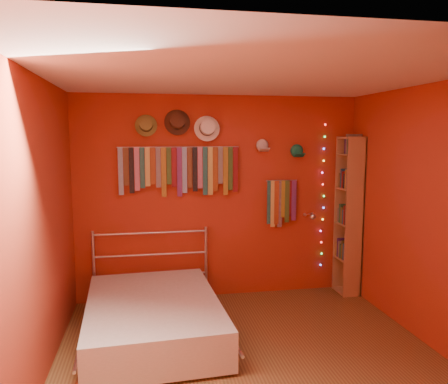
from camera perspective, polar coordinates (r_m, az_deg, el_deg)
ground at (r=4.16m, az=3.83°, el=-21.55°), size 3.50×3.50×0.00m
back_wall at (r=5.41m, az=-0.59°, el=-0.72°), size 3.50×0.02×2.50m
right_wall at (r=4.48m, az=26.28°, el=-3.16°), size 0.02×3.50×2.50m
left_wall at (r=3.70m, az=-23.37°, el=-5.06°), size 0.02×3.50×2.50m
ceiling at (r=3.67m, az=4.17°, el=15.03°), size 3.50×3.50×0.02m
tie_rack at (r=5.24m, az=-5.71°, el=3.14°), size 1.45×0.03×0.60m
small_tie_rack at (r=5.54m, az=7.49°, el=-1.16°), size 0.40×0.03×0.60m
fedora_olive at (r=5.19m, az=-10.14°, el=8.63°), size 0.26×0.14×0.25m
fedora_brown at (r=5.20m, az=-6.10°, el=9.14°), size 0.31×0.17×0.30m
fedora_white at (r=5.23m, az=-2.19°, el=8.38°), size 0.31×0.17×0.30m
cap_white at (r=5.42m, az=5.02°, el=6.08°), size 0.17×0.21×0.17m
cap_green at (r=5.55m, az=9.49°, el=5.32°), size 0.17×0.21×0.17m
fairy_lights at (r=5.75m, az=12.78°, el=-0.53°), size 0.06×0.02×1.85m
reading_lamp at (r=5.51m, az=11.37°, el=-3.12°), size 0.07×0.32×0.09m
bookshelf at (r=5.75m, az=16.31°, el=-2.88°), size 0.25×0.34×2.00m
bed at (r=4.59m, az=-9.24°, el=-15.78°), size 1.46×1.91×0.91m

